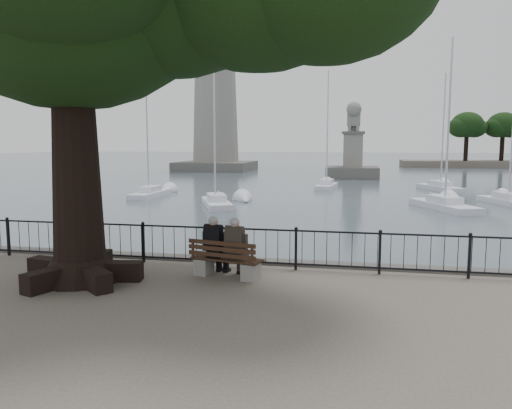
% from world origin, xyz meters
% --- Properties ---
extents(harbor, '(260.00, 260.00, 1.20)m').
position_xyz_m(harbor, '(0.00, 3.00, -0.50)').
color(harbor, '#4B4A49').
rests_on(harbor, ground).
extents(railing, '(22.06, 0.06, 1.00)m').
position_xyz_m(railing, '(0.00, 2.50, 0.56)').
color(railing, black).
rests_on(railing, ground).
extents(bench, '(1.78, 0.87, 0.90)m').
position_xyz_m(bench, '(-0.51, 1.50, 0.31)').
color(bench, slate).
rests_on(bench, ground).
extents(person_left, '(0.50, 0.76, 1.43)m').
position_xyz_m(person_left, '(-0.79, 1.66, 0.66)').
color(person_left, black).
rests_on(person_left, ground).
extents(person_right, '(0.50, 0.76, 1.43)m').
position_xyz_m(person_right, '(-0.25, 1.54, 0.66)').
color(person_right, black).
rests_on(person_right, ground).
extents(lighthouse, '(10.60, 10.60, 32.25)m').
position_xyz_m(lighthouse, '(-18.00, 62.00, 12.65)').
color(lighthouse, '#4B4A49').
rests_on(lighthouse, ground).
extents(lion_monument, '(5.97, 5.97, 8.82)m').
position_xyz_m(lion_monument, '(2.00, 49.93, 1.21)').
color(lion_monument, '#4B4A49').
rests_on(lion_monument, ground).
extents(sailboat_a, '(3.38, 5.42, 9.02)m').
position_xyz_m(sailboat_a, '(-6.42, 21.44, -0.72)').
color(sailboat_a, white).
rests_on(sailboat_a, ground).
extents(sailboat_c, '(3.70, 6.04, 10.49)m').
position_xyz_m(sailboat_c, '(7.77, 22.73, -0.70)').
color(sailboat_c, white).
rests_on(sailboat_c, ground).
extents(sailboat_d, '(2.91, 5.30, 9.39)m').
position_xyz_m(sailboat_d, '(12.29, 26.08, -0.71)').
color(sailboat_d, white).
rests_on(sailboat_d, ground).
extents(sailboat_e, '(1.50, 5.31, 11.74)m').
position_xyz_m(sailboat_e, '(-12.95, 26.02, -0.65)').
color(sailboat_e, white).
rests_on(sailboat_e, ground).
extents(sailboat_f, '(1.88, 5.16, 10.60)m').
position_xyz_m(sailboat_f, '(-0.18, 35.91, -0.68)').
color(sailboat_f, white).
rests_on(sailboat_f, ground).
extents(sailboat_g, '(3.47, 5.70, 10.08)m').
position_xyz_m(sailboat_g, '(9.54, 35.70, -0.70)').
color(sailboat_g, white).
rests_on(sailboat_g, ground).
extents(far_shore, '(30.00, 8.60, 9.18)m').
position_xyz_m(far_shore, '(25.54, 79.46, 3.00)').
color(far_shore, '#5A524A').
rests_on(far_shore, ground).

